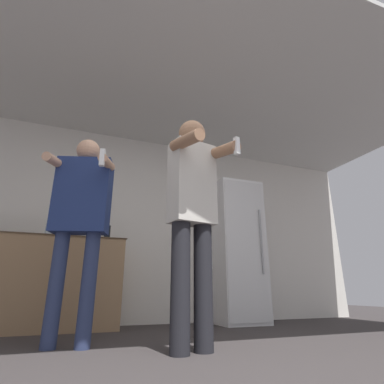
% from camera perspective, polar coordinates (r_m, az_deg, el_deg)
% --- Properties ---
extents(ground_plane, '(14.00, 14.00, 0.00)m').
position_cam_1_polar(ground_plane, '(1.65, 8.75, -32.43)').
color(ground_plane, '#383333').
extents(wall_back, '(7.00, 0.06, 2.55)m').
position_cam_1_polar(wall_back, '(4.23, -9.83, -6.20)').
color(wall_back, silver).
rests_on(wall_back, ground_plane).
extents(ceiling_slab, '(7.00, 3.15, 0.05)m').
position_cam_1_polar(ceiling_slab, '(3.56, -4.23, 19.22)').
color(ceiling_slab, silver).
rests_on(ceiling_slab, wall_back).
extents(refrigerator, '(0.62, 0.70, 1.87)m').
position_cam_1_polar(refrigerator, '(4.26, 8.24, -11.00)').
color(refrigerator, white).
rests_on(refrigerator, ground_plane).
extents(counter, '(1.72, 0.59, 0.98)m').
position_cam_1_polar(counter, '(3.78, -26.87, -15.16)').
color(counter, '#997551').
rests_on(counter, ground_plane).
extents(bottle_clear_vodka, '(0.08, 0.08, 0.30)m').
position_cam_1_polar(bottle_clear_vodka, '(3.87, -15.85, -7.40)').
color(bottle_clear_vodka, black).
rests_on(bottle_clear_vodka, counter).
extents(bottle_red_label, '(0.08, 0.08, 0.28)m').
position_cam_1_polar(bottle_red_label, '(3.87, -25.60, -6.58)').
color(bottle_red_label, silver).
rests_on(bottle_red_label, counter).
extents(person_woman_foreground, '(0.50, 0.55, 1.80)m').
position_cam_1_polar(person_woman_foreground, '(2.34, 0.17, -3.05)').
color(person_woman_foreground, black).
rests_on(person_woman_foreground, ground_plane).
extents(person_man_side, '(0.58, 0.55, 1.70)m').
position_cam_1_polar(person_man_side, '(2.67, -20.39, -3.45)').
color(person_man_side, navy).
rests_on(person_man_side, ground_plane).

